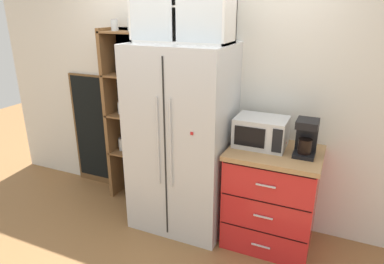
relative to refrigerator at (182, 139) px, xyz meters
name	(u,v)px	position (x,y,z in m)	size (l,w,h in m)	color
ground_plane	(183,220)	(0.00, -0.01, -0.89)	(10.72, 10.72, 0.00)	olive
wall_back_cream	(199,91)	(0.00, 0.39, 0.39)	(5.01, 0.10, 2.55)	silver
refrigerator	(182,139)	(0.00, 0.00, 0.00)	(0.90, 0.70, 1.77)	silver
pantry_shelf_column	(132,113)	(-0.73, 0.26, 0.09)	(0.52, 0.31, 1.97)	brown
counter_cabinet	(271,197)	(0.87, 0.04, -0.43)	(0.78, 0.64, 0.91)	red
microwave	(261,132)	(0.72, 0.09, 0.15)	(0.44, 0.33, 0.26)	silver
coffee_maker	(306,137)	(1.10, 0.04, 0.18)	(0.17, 0.20, 0.31)	black
mug_red	(278,142)	(0.87, 0.11, 0.07)	(0.12, 0.08, 0.10)	red
bottle_clear	(277,137)	(0.87, 0.07, 0.13)	(0.06, 0.06, 0.26)	silver
upper_cabinet	(183,6)	(0.00, 0.05, 1.18)	(0.86, 0.32, 0.59)	silver
chalkboard_menu	(95,131)	(-1.31, 0.32, -0.21)	(0.60, 0.04, 1.35)	brown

